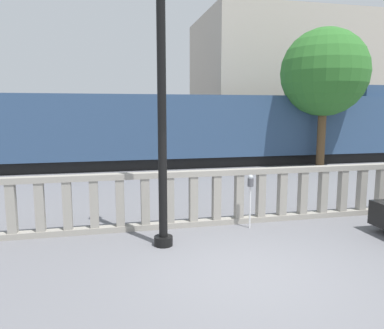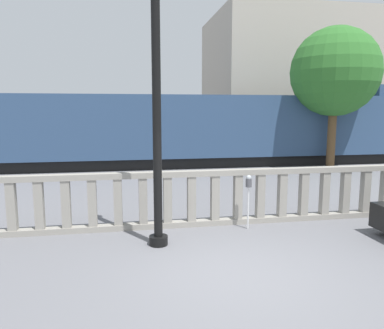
{
  "view_description": "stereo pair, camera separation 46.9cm",
  "coord_description": "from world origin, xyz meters",
  "views": [
    {
      "loc": [
        -2.36,
        -5.9,
        2.9
      ],
      "look_at": [
        -0.11,
        3.93,
        1.41
      ],
      "focal_mm": 35.0,
      "sensor_mm": 36.0,
      "label": 1
    },
    {
      "loc": [
        -1.9,
        -6.0,
        2.9
      ],
      "look_at": [
        -0.11,
        3.93,
        1.41
      ],
      "focal_mm": 35.0,
      "sensor_mm": 36.0,
      "label": 2
    }
  ],
  "objects": [
    {
      "name": "lamppost",
      "position": [
        -1.23,
        1.76,
        3.27
      ],
      "size": [
        0.4,
        0.4,
        6.49
      ],
      "color": "black",
      "rests_on": "ground"
    },
    {
      "name": "balustrade",
      "position": [
        -0.0,
        2.93,
        0.7
      ],
      "size": [
        12.21,
        0.24,
        1.41
      ],
      "color": "gray",
      "rests_on": "ground"
    },
    {
      "name": "building_block",
      "position": [
        10.49,
        20.81,
        4.78
      ],
      "size": [
        11.85,
        8.82,
        9.56
      ],
      "color": "#ADA393",
      "rests_on": "ground"
    },
    {
      "name": "parking_meter",
      "position": [
        1.02,
        2.48,
        1.05
      ],
      "size": [
        0.15,
        0.15,
        1.34
      ],
      "color": "silver",
      "rests_on": "ground"
    },
    {
      "name": "train_far",
      "position": [
        -4.59,
        30.31,
        1.7
      ],
      "size": [
        27.07,
        2.85,
        3.82
      ],
      "color": "black",
      "rests_on": "ground"
    },
    {
      "name": "train_near",
      "position": [
        1.56,
        13.11,
        1.89
      ],
      "size": [
        25.79,
        2.98,
        4.21
      ],
      "color": "black",
      "rests_on": "ground"
    },
    {
      "name": "ground_plane",
      "position": [
        0.0,
        0.0,
        0.0
      ],
      "size": [
        160.0,
        160.0,
        0.0
      ],
      "primitive_type": "plane",
      "color": "slate"
    },
    {
      "name": "tree_left",
      "position": [
        8.24,
        11.08,
        4.7
      ],
      "size": [
        4.3,
        4.3,
        6.87
      ],
      "color": "brown",
      "rests_on": "ground"
    }
  ]
}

